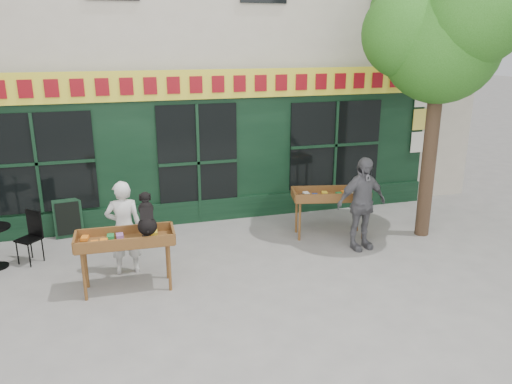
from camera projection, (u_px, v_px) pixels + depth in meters
ground at (223, 265)px, 8.98m from camera, size 80.00×80.00×0.00m
street_tree at (443, 27)px, 9.25m from camera, size 3.05×2.90×5.60m
book_cart_center at (125, 242)px, 7.88m from camera, size 1.52×0.67×0.99m
dog at (146, 213)px, 7.79m from camera, size 0.36×0.61×0.60m
woman at (124, 228)px, 8.48m from camera, size 0.61×0.41×1.65m
book_cart_right at (330, 198)px, 10.09m from camera, size 1.60×0.92×0.99m
man_right at (362, 204)px, 9.45m from camera, size 1.11×0.58×1.81m
bistro_chair_right at (32, 232)px, 8.99m from camera, size 0.51×0.51×0.95m
chalkboard at (68, 218)px, 10.14m from camera, size 0.58×0.26×0.79m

